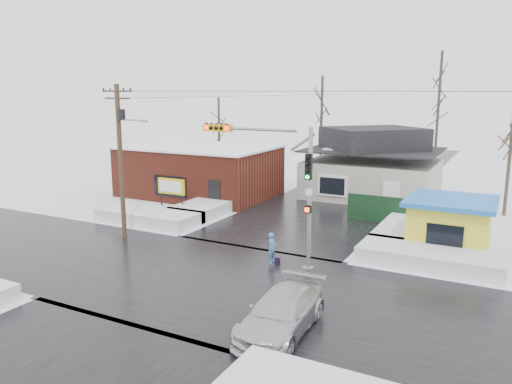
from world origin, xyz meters
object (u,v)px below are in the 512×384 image
at_px(marquee_sign, 171,187).
at_px(kiosk, 450,224).
at_px(utility_pole, 121,152).
at_px(traffic_signal, 279,178).
at_px(pedestrian, 272,248).
at_px(car, 282,313).

xyz_separation_m(marquee_sign, kiosk, (18.50, 0.50, -0.46)).
relative_size(utility_pole, marquee_sign, 3.53).
xyz_separation_m(traffic_signal, kiosk, (7.07, 7.03, -3.08)).
bearing_deg(traffic_signal, utility_pole, 177.05).
bearing_deg(marquee_sign, kiosk, 1.55).
xyz_separation_m(kiosk, pedestrian, (-7.65, -6.54, -0.67)).
relative_size(pedestrian, car, 0.31).
relative_size(marquee_sign, kiosk, 0.55).
relative_size(utility_pole, car, 1.75).
bearing_deg(kiosk, traffic_signal, -135.16).
bearing_deg(car, traffic_signal, 113.60).
bearing_deg(utility_pole, pedestrian, -0.26).
relative_size(kiosk, pedestrian, 2.91).
bearing_deg(car, utility_pole, 151.28).
bearing_deg(marquee_sign, traffic_signal, -29.72).
xyz_separation_m(marquee_sign, pedestrian, (10.85, -6.04, -1.13)).
distance_m(utility_pole, kiosk, 18.95).
xyz_separation_m(utility_pole, marquee_sign, (-1.07, 5.99, -3.19)).
relative_size(utility_pole, pedestrian, 5.70).
height_order(kiosk, pedestrian, kiosk).
bearing_deg(utility_pole, kiosk, 20.44).
relative_size(marquee_sign, pedestrian, 1.62).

